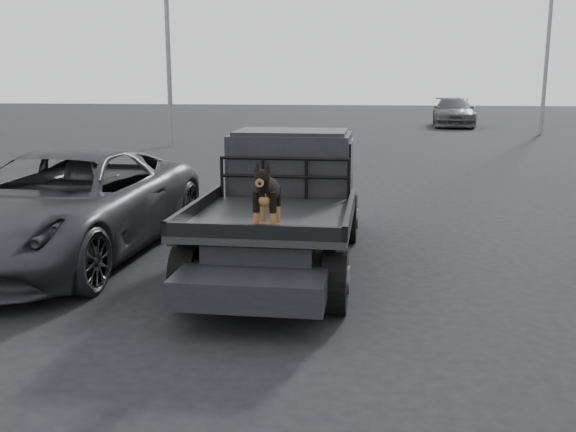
% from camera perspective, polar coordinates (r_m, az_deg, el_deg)
% --- Properties ---
extents(ground, '(120.00, 120.00, 0.00)m').
position_cam_1_polar(ground, '(7.02, -0.35, -9.05)').
color(ground, black).
rests_on(ground, ground).
extents(flatbed_ute, '(2.00, 5.40, 0.92)m').
position_cam_1_polar(flatbed_ute, '(8.74, -0.49, -1.62)').
color(flatbed_ute, black).
rests_on(flatbed_ute, ground).
extents(ute_cab, '(1.72, 1.30, 0.88)m').
position_cam_1_polar(ute_cab, '(9.51, 0.33, 5.00)').
color(ute_cab, black).
rests_on(ute_cab, flatbed_ute).
extents(headache_rack, '(1.80, 0.08, 0.55)m').
position_cam_1_polar(headache_rack, '(8.80, -0.31, 3.34)').
color(headache_rack, black).
rests_on(headache_rack, flatbed_ute).
extents(dog, '(0.32, 0.60, 0.74)m').
position_cam_1_polar(dog, '(6.92, -1.85, 1.76)').
color(dog, black).
rests_on(dog, flatbed_ute).
extents(parked_suv, '(2.73, 5.57, 1.52)m').
position_cam_1_polar(parked_suv, '(9.74, -19.23, 0.92)').
color(parked_suv, '#2F2F34').
rests_on(parked_suv, ground).
extents(distant_car_b, '(2.49, 5.46, 1.55)m').
position_cam_1_polar(distant_car_b, '(36.84, 14.50, 8.92)').
color(distant_car_b, '#404044').
rests_on(distant_car_b, ground).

